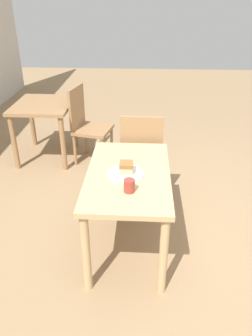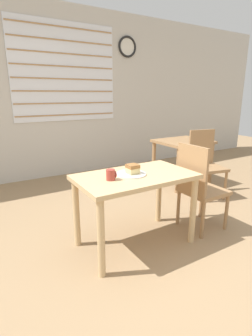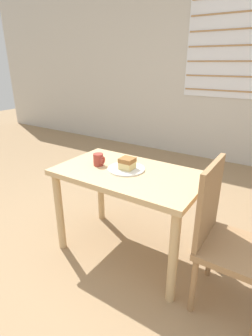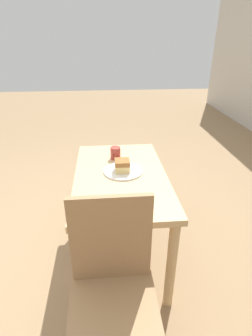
{
  "view_description": "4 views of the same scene",
  "coord_description": "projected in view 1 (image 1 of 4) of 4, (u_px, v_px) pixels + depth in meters",
  "views": [
    {
      "loc": [
        -2.14,
        0.32,
        1.92
      ],
      "look_at": [
        -0.02,
        0.44,
        0.75
      ],
      "focal_mm": 35.0,
      "sensor_mm": 36.0,
      "label": 1
    },
    {
      "loc": [
        -1.24,
        -1.46,
        1.4
      ],
      "look_at": [
        -0.07,
        0.48,
        0.76
      ],
      "focal_mm": 28.0,
      "sensor_mm": 36.0,
      "label": 2
    },
    {
      "loc": [
        0.94,
        -1.05,
        1.44
      ],
      "look_at": [
        -0.0,
        0.4,
        0.74
      ],
      "focal_mm": 28.0,
      "sensor_mm": 36.0,
      "label": 3
    },
    {
      "loc": [
        1.58,
        0.32,
        1.55
      ],
      "look_at": [
        -0.06,
        0.47,
        0.72
      ],
      "focal_mm": 28.0,
      "sensor_mm": 36.0,
      "label": 4
    }
  ],
  "objects": [
    {
      "name": "dining_table_far",
      "position": [
        44.0,
        114.0,
        3.99
      ],
      "size": [
        0.78,
        0.68,
        0.71
      ],
      "color": "#9E754C",
      "rests_on": "ground_plane"
    },
    {
      "name": "chair_far_corner",
      "position": [
        87.0,
        123.0,
        3.95
      ],
      "size": [
        0.49,
        0.49,
        0.92
      ],
      "rotation": [
        0.0,
        0.0,
        -0.22
      ],
      "color": "#9E754C",
      "rests_on": "ground_plane"
    },
    {
      "name": "dining_table_near",
      "position": [
        128.0,
        185.0,
        2.52
      ],
      "size": [
        1.07,
        0.63,
        0.7
      ],
      "color": "tan",
      "rests_on": "ground_plane"
    },
    {
      "name": "plate",
      "position": [
        125.0,
        174.0,
        2.43
      ],
      "size": [
        0.27,
        0.27,
        0.01
      ],
      "color": "white",
      "rests_on": "dining_table_near"
    },
    {
      "name": "chair_near_window",
      "position": [
        141.0,
        155.0,
        3.2
      ],
      "size": [
        0.41,
        0.41,
        0.92
      ],
      "rotation": [
        0.0,
        0.0,
        1.57
      ],
      "color": "#9E754C",
      "rests_on": "ground_plane"
    },
    {
      "name": "cake_slice",
      "position": [
        126.0,
        167.0,
        2.42
      ],
      "size": [
        0.1,
        0.1,
        0.08
      ],
      "color": "#E0C67F",
      "rests_on": "plate"
    },
    {
      "name": "coffee_mug",
      "position": [
        129.0,
        185.0,
        2.22
      ],
      "size": [
        0.08,
        0.08,
        0.09
      ],
      "color": "#9E382D",
      "rests_on": "dining_table_near"
    },
    {
      "name": "ground_plane",
      "position": [
        178.0,
        245.0,
        2.78
      ],
      "size": [
        14.0,
        14.0,
        0.0
      ],
      "primitive_type": "plane",
      "color": "#997A56"
    }
  ]
}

